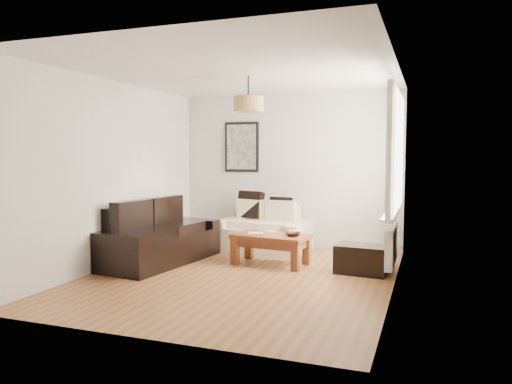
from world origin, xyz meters
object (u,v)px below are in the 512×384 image
(coffee_table, at_px, (271,249))
(ottoman, at_px, (361,259))
(loveseat_cream, at_px, (263,227))
(sofa_leather, at_px, (158,234))

(coffee_table, height_order, ottoman, coffee_table)
(loveseat_cream, xyz_separation_m, ottoman, (1.76, -1.09, -0.18))
(loveseat_cream, bearing_deg, coffee_table, -60.80)
(loveseat_cream, distance_m, coffee_table, 1.11)
(loveseat_cream, xyz_separation_m, sofa_leather, (-1.12, -1.42, 0.04))
(sofa_leather, bearing_deg, loveseat_cream, -31.14)
(sofa_leather, relative_size, ottoman, 2.92)
(coffee_table, bearing_deg, ottoman, -4.12)
(coffee_table, distance_m, ottoman, 1.30)
(loveseat_cream, xyz_separation_m, coffee_table, (0.47, -0.99, -0.16))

